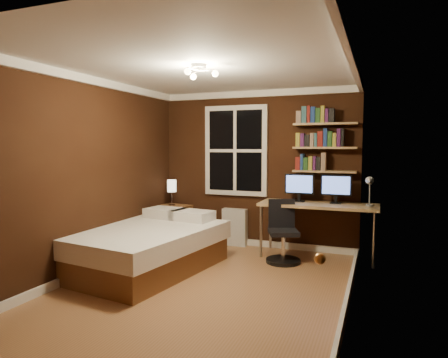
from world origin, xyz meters
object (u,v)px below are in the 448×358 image
(nightstand, at_px, (172,224))
(monitor_right, at_px, (336,189))
(bedside_lamp, at_px, (172,193))
(desk, at_px, (318,208))
(bed, at_px, (146,247))
(office_chair, at_px, (283,240))
(radiator, at_px, (235,227))
(monitor_left, at_px, (299,188))
(desk_lamp, at_px, (370,191))

(nightstand, xyz_separation_m, monitor_right, (2.63, 0.10, 0.69))
(bedside_lamp, relative_size, monitor_right, 1.00)
(nightstand, bearing_deg, desk, 11.06)
(bed, bearing_deg, office_chair, 39.69)
(nightstand, xyz_separation_m, radiator, (1.03, 0.24, -0.01))
(monitor_left, bearing_deg, bed, -139.31)
(nightstand, height_order, desk, desk)
(bedside_lamp, relative_size, desk_lamp, 0.99)
(nightstand, height_order, bedside_lamp, bedside_lamp)
(bedside_lamp, xyz_separation_m, office_chair, (1.97, -0.40, -0.53))
(monitor_right, xyz_separation_m, desk_lamp, (0.46, -0.17, 0.01))
(bed, bearing_deg, bedside_lamp, 112.80)
(desk, distance_m, monitor_left, 0.41)
(bed, height_order, monitor_right, monitor_right)
(bedside_lamp, xyz_separation_m, monitor_right, (2.63, 0.10, 0.16))
(desk_lamp, bearing_deg, office_chair, -163.53)
(monitor_right, bearing_deg, radiator, 175.02)
(radiator, distance_m, office_chair, 1.14)
(bedside_lamp, bearing_deg, desk_lamp, -1.22)
(radiator, distance_m, monitor_right, 1.76)
(desk, bearing_deg, office_chair, -135.46)
(nightstand, distance_m, office_chair, 2.01)
(desk, height_order, monitor_right, monitor_right)
(nightstand, bearing_deg, desk_lamp, 9.45)
(desk, bearing_deg, bed, -145.23)
(desk, bearing_deg, monitor_left, 164.03)
(bedside_lamp, bearing_deg, radiator, 13.13)
(monitor_right, distance_m, office_chair, 1.07)
(monitor_left, xyz_separation_m, monitor_right, (0.53, 0.00, 0.00))
(bedside_lamp, height_order, desk, bedside_lamp)
(nightstand, relative_size, desk, 0.38)
(desk, xyz_separation_m, monitor_left, (-0.29, 0.08, 0.27))
(monitor_left, bearing_deg, radiator, 172.58)
(nightstand, xyz_separation_m, office_chair, (1.97, -0.40, 0.00))
(bed, distance_m, monitor_right, 2.80)
(bedside_lamp, bearing_deg, monitor_right, 2.17)
(bedside_lamp, distance_m, office_chair, 2.08)
(monitor_right, bearing_deg, bedside_lamp, -177.83)
(radiator, xyz_separation_m, monitor_left, (1.07, -0.14, 0.70))
(nightstand, height_order, desk_lamp, desk_lamp)
(monitor_left, xyz_separation_m, desk_lamp, (0.99, -0.17, 0.01))
(monitor_left, bearing_deg, desk, -15.97)
(monitor_left, bearing_deg, desk_lamp, -9.51)
(radiator, bearing_deg, desk, -9.29)
(monitor_right, relative_size, office_chair, 0.50)
(monitor_left, bearing_deg, bedside_lamp, -177.28)
(office_chair, bearing_deg, monitor_left, 53.36)
(office_chair, bearing_deg, desk, 22.18)
(bed, bearing_deg, radiator, 75.93)
(desk_lamp, bearing_deg, bed, -154.07)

